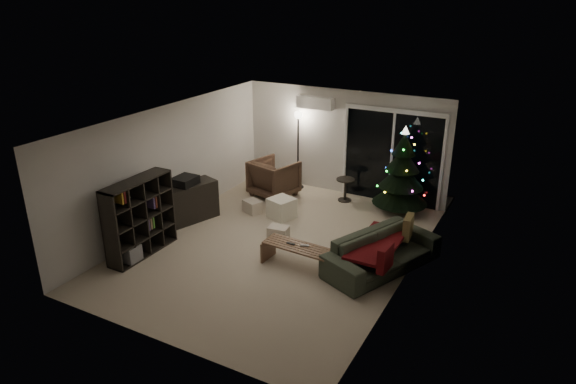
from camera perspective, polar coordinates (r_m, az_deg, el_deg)
name	(u,v)px	position (r m, az deg, el deg)	size (l,w,h in m)	color
room	(331,178)	(10.57, 4.76, 1.60)	(6.50, 7.51, 2.60)	beige
bookshelf	(133,216)	(9.90, -16.89, -2.52)	(0.37, 1.47, 1.47)	black
media_cabinet	(187,203)	(11.06, -11.18, -1.20)	(0.49, 1.32, 0.82)	black
stereo	(185,181)	(10.88, -11.37, 1.22)	(0.42, 0.49, 0.18)	black
armchair	(274,178)	(12.18, -1.56, 1.56)	(0.94, 0.97, 0.88)	brown
ottoman	(282,208)	(11.08, -0.71, -1.78)	(0.49, 0.49, 0.44)	white
cardboard_box_a	(253,206)	(11.39, -3.96, -1.61)	(0.39, 0.29, 0.28)	beige
cardboard_box_b	(278,233)	(10.17, -1.07, -4.57)	(0.39, 0.29, 0.27)	beige
side_table	(345,190)	(12.02, 6.37, 0.26)	(0.43, 0.43, 0.54)	black
floor_lamp	(298,151)	(12.54, 1.12, 4.55)	(0.30, 0.30, 1.88)	black
sofa	(382,252)	(9.23, 10.44, -6.56)	(2.23, 0.87, 0.65)	black
sofa_throw	(377,243)	(9.19, 9.91, -5.63)	(0.70, 1.61, 0.05)	maroon
cushion_a	(408,227)	(9.61, 13.19, -3.83)	(0.13, 0.43, 0.43)	olive
cushion_b	(385,258)	(8.49, 10.76, -7.21)	(0.13, 0.43, 0.43)	maroon
coffee_table	(298,256)	(9.19, 1.15, -7.15)	(1.30, 0.45, 0.41)	brown
remote_a	(291,244)	(9.15, 0.32, -5.75)	(0.16, 0.05, 0.02)	black
remote_b	(305,245)	(9.09, 1.86, -5.96)	(0.15, 0.04, 0.02)	slate
christmas_tree	(402,170)	(11.36, 12.56, 2.38)	(1.21, 1.21, 1.96)	black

